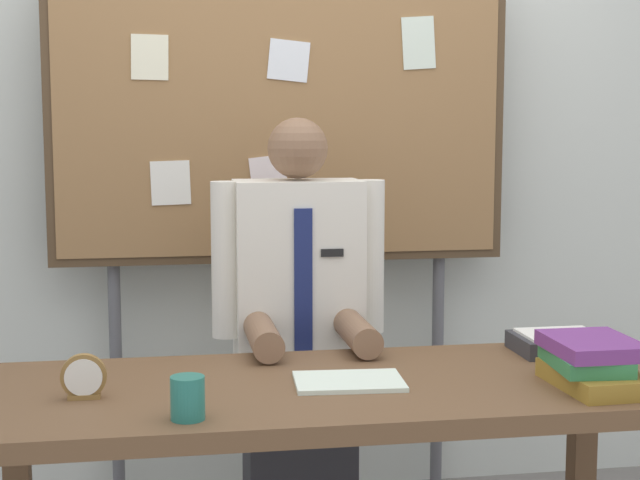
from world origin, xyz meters
name	(u,v)px	position (x,y,z in m)	size (l,w,h in m)	color
back_wall	(274,138)	(0.00, 1.20, 1.35)	(6.40, 0.08, 2.70)	silver
desk	(332,416)	(0.00, 0.00, 0.65)	(1.79, 0.71, 0.74)	brown
person	(299,357)	(0.00, 0.59, 0.66)	(0.55, 0.56, 1.43)	#2D2D33
bulletin_board	(281,120)	(0.00, 1.00, 1.42)	(1.62, 0.09, 1.97)	#4C3823
book_stack	(592,363)	(0.64, -0.15, 0.80)	(0.22, 0.31, 0.12)	olive
open_notebook	(349,381)	(0.04, -0.02, 0.75)	(0.28, 0.20, 0.01)	silver
desk_clock	(84,379)	(-0.62, -0.04, 0.79)	(0.11, 0.04, 0.11)	olive
coffee_mug	(188,398)	(-0.38, -0.25, 0.79)	(0.08, 0.08, 0.10)	#267266
paper_tray	(559,343)	(0.72, 0.22, 0.77)	(0.26, 0.20, 0.06)	#333338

